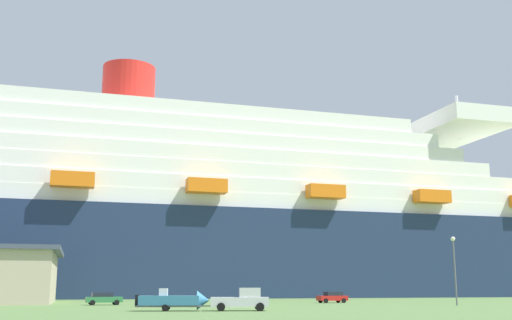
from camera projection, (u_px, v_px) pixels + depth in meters
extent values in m
plane|color=#4C6B38|center=(195.00, 301.00, 100.81)|extent=(600.00, 600.00, 0.00)
cube|color=#1E2D4C|center=(245.00, 256.00, 141.29)|extent=(184.55, 33.68, 18.25)
cube|color=white|center=(245.00, 209.00, 143.45)|extent=(162.41, 30.95, 3.21)
cube|color=white|center=(230.00, 195.00, 143.04)|extent=(152.14, 30.74, 3.21)
cube|color=white|center=(214.00, 181.00, 142.64)|extent=(142.01, 30.16, 3.21)
cube|color=white|center=(199.00, 166.00, 142.23)|extent=(134.82, 29.83, 3.21)
cube|color=white|center=(183.00, 151.00, 141.83)|extent=(129.00, 29.00, 3.21)
cube|color=white|center=(168.00, 137.00, 141.42)|extent=(123.49, 28.28, 3.21)
cube|color=white|center=(152.00, 122.00, 141.02)|extent=(117.20, 27.43, 3.21)
cube|color=white|center=(447.00, 131.00, 163.79)|extent=(18.61, 36.18, 4.00)
cylinder|color=red|center=(129.00, 90.00, 140.84)|extent=(11.87, 11.87, 10.68)
cylinder|color=silver|center=(458.00, 117.00, 165.64)|extent=(0.80, 0.80, 12.00)
cube|color=orange|center=(73.00, 180.00, 116.89)|extent=(8.02, 3.24, 2.80)
cube|color=orange|center=(207.00, 186.00, 124.23)|extent=(8.02, 3.24, 2.80)
cube|color=orange|center=(326.00, 192.00, 131.58)|extent=(8.02, 3.24, 2.80)
cube|color=orange|center=(432.00, 197.00, 138.93)|extent=(8.02, 3.24, 2.80)
cube|color=silver|center=(239.00, 302.00, 60.40)|extent=(5.91, 3.21, 0.90)
cube|color=silver|center=(250.00, 292.00, 60.64)|extent=(2.38, 2.25, 0.90)
cube|color=#26333F|center=(257.00, 293.00, 60.67)|extent=(0.47, 1.66, 0.63)
cylinder|color=black|center=(259.00, 306.00, 61.41)|extent=(0.84, 0.45, 0.80)
cylinder|color=black|center=(260.00, 307.00, 59.45)|extent=(0.84, 0.45, 0.80)
cylinder|color=black|center=(221.00, 306.00, 61.18)|extent=(0.84, 0.45, 0.80)
cylinder|color=black|center=(221.00, 307.00, 59.22)|extent=(0.84, 0.45, 0.80)
cube|color=#595960|center=(169.00, 306.00, 59.90)|extent=(6.59, 3.22, 0.16)
cube|color=#595960|center=(208.00, 306.00, 60.14)|extent=(2.05, 0.58, 0.10)
cylinder|color=black|center=(167.00, 307.00, 60.86)|extent=(0.67, 0.36, 0.64)
cylinder|color=black|center=(165.00, 308.00, 58.85)|extent=(0.67, 0.36, 0.64)
cube|color=teal|center=(169.00, 300.00, 60.01)|extent=(6.08, 3.29, 0.90)
cone|color=teal|center=(203.00, 300.00, 60.21)|extent=(1.58, 2.07, 1.84)
cube|color=silver|center=(163.00, 292.00, 60.13)|extent=(1.00, 1.15, 0.70)
cube|color=black|center=(137.00, 300.00, 59.82)|extent=(0.46, 0.57, 1.10)
cylinder|color=slate|center=(455.00, 273.00, 78.43)|extent=(0.20, 0.20, 8.05)
sphere|color=#F9F2CC|center=(453.00, 239.00, 79.28)|extent=(0.56, 0.56, 0.56)
cube|color=#2D723F|center=(104.00, 300.00, 79.74)|extent=(4.70, 2.10, 0.70)
cube|color=#1E232D|center=(102.00, 295.00, 79.78)|extent=(2.68, 1.77, 0.55)
cylinder|color=black|center=(115.00, 302.00, 81.00)|extent=(0.67, 0.27, 0.66)
cylinder|color=black|center=(117.00, 302.00, 79.39)|extent=(0.67, 0.27, 0.66)
cylinder|color=black|center=(91.00, 302.00, 79.94)|extent=(0.67, 0.27, 0.66)
cylinder|color=black|center=(93.00, 303.00, 78.33)|extent=(0.67, 0.27, 0.66)
cube|color=red|center=(332.00, 298.00, 90.31)|extent=(4.29, 1.99, 0.70)
cube|color=#1E232D|center=(333.00, 294.00, 90.50)|extent=(2.41, 1.77, 0.55)
cylinder|color=black|center=(326.00, 301.00, 88.93)|extent=(0.66, 0.23, 0.66)
cylinder|color=black|center=(321.00, 301.00, 90.73)|extent=(0.66, 0.23, 0.66)
cylinder|color=black|center=(344.00, 301.00, 89.76)|extent=(0.66, 0.23, 0.66)
cylinder|color=black|center=(338.00, 300.00, 91.56)|extent=(0.66, 0.23, 0.66)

